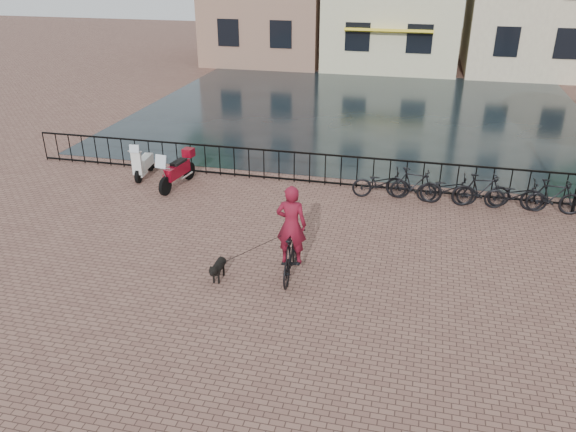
% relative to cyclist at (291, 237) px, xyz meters
% --- Properties ---
extents(ground, '(100.00, 100.00, 0.00)m').
position_rel_cyclist_xyz_m(ground, '(-0.22, -2.40, -0.98)').
color(ground, brown).
rests_on(ground, ground).
extents(canal_water, '(20.00, 20.00, 0.00)m').
position_rel_cyclist_xyz_m(canal_water, '(-0.22, 14.90, -0.98)').
color(canal_water, black).
rests_on(canal_water, ground).
extents(railing, '(20.00, 0.05, 1.02)m').
position_rel_cyclist_xyz_m(railing, '(-0.22, 5.60, -0.47)').
color(railing, black).
rests_on(railing, ground).
extents(cyclist, '(0.84, 1.91, 2.58)m').
position_rel_cyclist_xyz_m(cyclist, '(0.00, 0.00, 0.00)').
color(cyclist, black).
rests_on(cyclist, ground).
extents(dog, '(0.26, 0.78, 0.52)m').
position_rel_cyclist_xyz_m(dog, '(-1.55, -0.54, -0.72)').
color(dog, black).
rests_on(dog, ground).
extents(motorcycle, '(0.69, 1.91, 1.33)m').
position_rel_cyclist_xyz_m(motorcycle, '(-4.67, 4.35, -0.31)').
color(motorcycle, maroon).
rests_on(motorcycle, ground).
extents(scooter, '(0.56, 1.45, 1.31)m').
position_rel_cyclist_xyz_m(scooter, '(-6.09, 4.92, -0.32)').
color(scooter, silver).
rests_on(scooter, ground).
extents(parked_bike_0, '(1.79, 0.85, 0.90)m').
position_rel_cyclist_xyz_m(parked_bike_0, '(1.58, 5.00, -0.53)').
color(parked_bike_0, black).
rests_on(parked_bike_0, ground).
extents(parked_bike_1, '(1.72, 0.72, 1.00)m').
position_rel_cyclist_xyz_m(parked_bike_1, '(2.53, 5.00, -0.48)').
color(parked_bike_1, black).
rests_on(parked_bike_1, ground).
extents(parked_bike_2, '(1.74, 0.66, 0.90)m').
position_rel_cyclist_xyz_m(parked_bike_2, '(3.48, 5.00, -0.53)').
color(parked_bike_2, black).
rests_on(parked_bike_2, ground).
extents(parked_bike_3, '(1.72, 0.74, 1.00)m').
position_rel_cyclist_xyz_m(parked_bike_3, '(4.43, 5.00, -0.48)').
color(parked_bike_3, black).
rests_on(parked_bike_3, ground).
extents(parked_bike_4, '(1.74, 0.66, 0.90)m').
position_rel_cyclist_xyz_m(parked_bike_4, '(5.38, 5.00, -0.53)').
color(parked_bike_4, black).
rests_on(parked_bike_4, ground).
extents(parked_bike_5, '(1.68, 0.52, 1.00)m').
position_rel_cyclist_xyz_m(parked_bike_5, '(6.33, 5.00, -0.48)').
color(parked_bike_5, black).
rests_on(parked_bike_5, ground).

